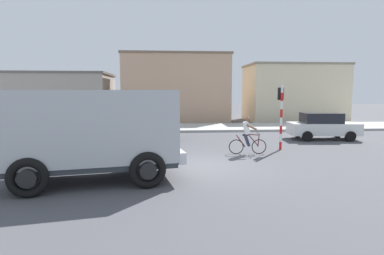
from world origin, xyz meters
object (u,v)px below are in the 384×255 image
at_px(cyclist, 248,135).
at_px(pedestrian_near_kerb, 129,125).
at_px(car_red_near, 144,126).
at_px(truck_foreground, 92,129).
at_px(traffic_light_pole, 281,108).
at_px(car_white_mid, 323,126).

distance_m(cyclist, pedestrian_near_kerb, 8.10).
xyz_separation_m(cyclist, car_red_near, (-5.04, 4.76, -0.05)).
xyz_separation_m(truck_foreground, traffic_light_pole, (7.95, 4.98, 0.40)).
distance_m(truck_foreground, car_red_near, 8.83).
bearing_deg(car_red_near, cyclist, -43.39).
relative_size(traffic_light_pole, car_red_near, 0.75).
relative_size(truck_foreground, cyclist, 3.34).
bearing_deg(car_white_mid, pedestrian_near_kerb, 173.52).
relative_size(truck_foreground, car_red_near, 1.35).
bearing_deg(traffic_light_pole, pedestrian_near_kerb, 150.63).
height_order(traffic_light_pole, car_red_near, traffic_light_pole).
bearing_deg(car_red_near, pedestrian_near_kerb, 143.83).
bearing_deg(traffic_light_pole, cyclist, -151.87).
height_order(truck_foreground, cyclist, truck_foreground).
bearing_deg(cyclist, truck_foreground, -146.75).
bearing_deg(pedestrian_near_kerb, car_white_mid, -6.48).
bearing_deg(car_white_mid, car_red_near, 176.65).
bearing_deg(pedestrian_near_kerb, cyclist, -42.35).
bearing_deg(cyclist, car_red_near, 136.61).
distance_m(traffic_light_pole, pedestrian_near_kerb, 9.14).
bearing_deg(traffic_light_pole, car_red_near, 151.65).
bearing_deg(car_red_near, traffic_light_pole, -28.35).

